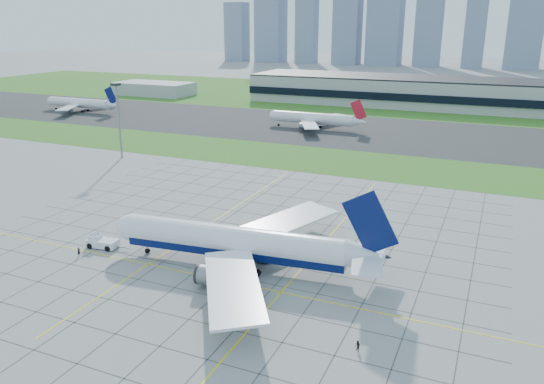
% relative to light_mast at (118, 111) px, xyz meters
% --- Properties ---
extents(ground, '(1400.00, 1400.00, 0.00)m').
position_rel_light_mast_xyz_m(ground, '(70.00, -65.00, -16.18)').
color(ground, gray).
rests_on(ground, ground).
extents(grass_median, '(700.00, 35.00, 0.04)m').
position_rel_light_mast_xyz_m(grass_median, '(70.00, 25.00, -16.16)').
color(grass_median, '#3C7120').
rests_on(grass_median, ground).
extents(asphalt_taxiway, '(700.00, 75.00, 0.04)m').
position_rel_light_mast_xyz_m(asphalt_taxiway, '(70.00, 80.00, -16.15)').
color(asphalt_taxiway, '#383838').
rests_on(asphalt_taxiway, ground).
extents(grass_far, '(700.00, 145.00, 0.04)m').
position_rel_light_mast_xyz_m(grass_far, '(70.00, 190.00, -16.16)').
color(grass_far, '#3C7120').
rests_on(grass_far, ground).
extents(apron_markings, '(120.00, 130.00, 0.03)m').
position_rel_light_mast_xyz_m(apron_markings, '(70.43, -53.91, -16.17)').
color(apron_markings, '#474744').
rests_on(apron_markings, ground).
extents(terminal, '(260.00, 43.00, 15.80)m').
position_rel_light_mast_xyz_m(terminal, '(110.00, 164.87, -8.29)').
color(terminal, '#B7B7B2').
rests_on(terminal, ground).
extents(service_block, '(50.00, 25.00, 8.00)m').
position_rel_light_mast_xyz_m(service_block, '(-90.00, 145.00, -12.18)').
color(service_block, '#B7B7B2').
rests_on(service_block, ground).
extents(light_mast, '(2.50, 2.50, 25.60)m').
position_rel_light_mast_xyz_m(light_mast, '(0.00, 0.00, 0.00)').
color(light_mast, gray).
rests_on(light_mast, ground).
extents(city_skyline, '(523.00, 32.40, 160.00)m').
position_rel_light_mast_xyz_m(city_skyline, '(61.29, 455.00, 42.91)').
color(city_skyline, '#7E8BA5').
rests_on(city_skyline, ground).
extents(airliner, '(56.48, 56.98, 17.79)m').
position_rel_light_mast_xyz_m(airliner, '(76.16, -60.69, -11.32)').
color(airliner, white).
rests_on(airliner, ground).
extents(pushback_tug, '(9.67, 3.91, 2.66)m').
position_rel_light_mast_xyz_m(pushback_tug, '(45.95, -63.99, -15.00)').
color(pushback_tug, white).
rests_on(pushback_tug, ground).
extents(crew_near, '(0.63, 0.77, 1.82)m').
position_rel_light_mast_xyz_m(crew_near, '(44.83, -69.29, -15.27)').
color(crew_near, black).
rests_on(crew_near, ground).
extents(crew_far, '(0.99, 0.99, 1.62)m').
position_rel_light_mast_xyz_m(crew_far, '(104.67, -78.56, -15.37)').
color(crew_far, black).
rests_on(crew_far, ground).
extents(distant_jet_0, '(43.89, 42.66, 14.08)m').
position_rel_light_mast_xyz_m(distant_jet_0, '(-85.18, 72.92, -11.69)').
color(distant_jet_0, white).
rests_on(distant_jet_0, ground).
extents(distant_jet_1, '(42.56, 42.66, 14.08)m').
position_rel_light_mast_xyz_m(distant_jet_1, '(43.50, 77.30, -11.69)').
color(distant_jet_1, white).
rests_on(distant_jet_1, ground).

